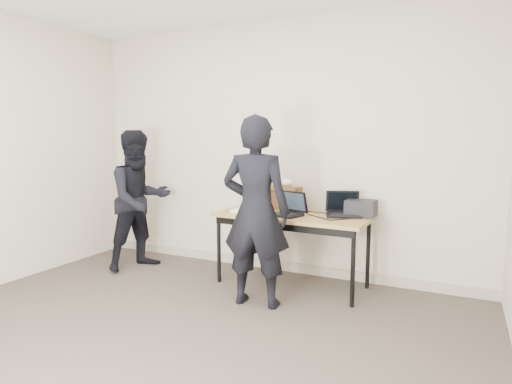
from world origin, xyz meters
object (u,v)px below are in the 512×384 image
Objects in this scene: laptop_beige at (250,207)px; equipment_box at (361,208)px; person_observer at (140,200)px; person_typist at (256,212)px; laptop_center at (288,210)px; desk at (292,220)px; leather_satchel at (284,197)px; laptop_right at (343,210)px.

laptop_beige reaches higher than equipment_box.
person_typist is at bearing -82.65° from person_observer.
person_typist is (-0.10, -0.53, 0.06)m from laptop_center.
desk is 4.07× the size of leather_satchel.
person_observer reaches higher than leather_satchel.
laptop_center is at bearing -4.65° from laptop_beige.
leather_satchel is 0.81m from equipment_box.
laptop_right is at bearing 10.02° from laptop_beige.
laptop_right is at bearing -60.17° from person_observer.
person_observer is (-1.75, -0.18, 0.11)m from desk.
person_observer is (-2.22, -0.33, 0.00)m from laptop_right.
laptop_right is 0.94m from person_typist.
desk is 0.92× the size of person_typist.
person_observer is (-1.57, -0.40, -0.07)m from leather_satchel.
equipment_box is (1.07, 0.23, 0.03)m from laptop_beige.
laptop_beige reaches higher than desk.
laptop_beige is (-0.44, -0.04, 0.11)m from desk.
person_observer is at bearing 169.35° from laptop_right.
person_typist is at bearing -60.88° from laptop_beige.
equipment_box is 0.17× the size of person_observer.
leather_satchel is (-0.65, 0.08, 0.07)m from laptop_right.
person_typist is at bearing -82.46° from laptop_center.
laptop_beige is 0.92m from laptop_right.
equipment_box is (0.16, 0.04, 0.02)m from laptop_right.
laptop_center is (-0.01, -0.06, 0.11)m from desk.
laptop_right is 0.26× the size of person_observer.
desk is 5.66× the size of equipment_box.
person_typist is at bearing -79.23° from leather_satchel.
person_typist is at bearing -146.99° from laptop_right.
leather_satchel reaches higher than laptop_right.
person_observer is at bearing -159.85° from leather_satchel.
laptop_center reaches higher than desk.
laptop_right is 0.24× the size of person_typist.
person_observer reaches higher than laptop_beige.
laptop_beige is at bearing 172.77° from laptop_right.
laptop_beige reaches higher than laptop_center.
laptop_center is 0.34m from leather_satchel.
laptop_center is 1.74m from person_observer.
person_typist reaches higher than equipment_box.
laptop_right reaches higher than laptop_center.
laptop_center is 0.54m from person_typist.
leather_satchel is (0.26, 0.26, 0.08)m from laptop_beige.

